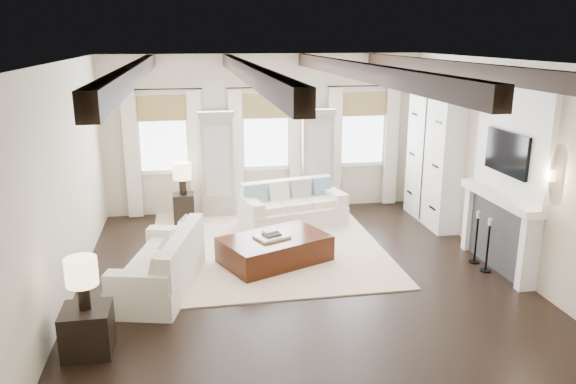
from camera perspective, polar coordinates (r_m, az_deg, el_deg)
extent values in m
plane|color=black|center=(8.46, 1.39, -9.12)|extent=(7.50, 7.50, 0.00)
cube|color=beige|center=(11.55, -2.29, 5.92)|extent=(6.50, 0.04, 3.20)
cube|color=beige|center=(4.52, 11.19, -10.08)|extent=(6.50, 0.04, 3.20)
cube|color=beige|center=(7.95, -22.14, 0.34)|extent=(0.04, 7.50, 3.20)
cube|color=beige|center=(9.13, 21.88, 2.22)|extent=(0.04, 7.50, 3.20)
cube|color=white|center=(7.69, 1.55, 13.09)|extent=(6.50, 7.50, 0.04)
cube|color=black|center=(7.57, -15.36, 11.60)|extent=(0.16, 7.40, 0.22)
cube|color=black|center=(7.58, -4.15, 12.11)|extent=(0.16, 7.40, 0.22)
cube|color=black|center=(7.88, 7.01, 12.17)|extent=(0.16, 7.40, 0.22)
cube|color=black|center=(8.42, 16.70, 11.86)|extent=(0.16, 7.40, 0.22)
cube|color=white|center=(11.41, -12.57, 5.71)|extent=(0.90, 0.03, 1.45)
cube|color=olive|center=(11.28, -12.74, 8.31)|extent=(0.94, 0.04, 0.50)
cube|color=silver|center=(11.43, -15.58, 3.58)|extent=(0.28, 0.08, 2.50)
cube|color=silver|center=(11.37, -9.35, 3.89)|extent=(0.28, 0.08, 2.50)
cylinder|color=black|center=(11.19, -12.86, 10.15)|extent=(1.60, 0.02, 0.02)
cube|color=white|center=(11.51, -2.27, 6.14)|extent=(0.90, 0.03, 1.45)
cube|color=olive|center=(11.37, -2.26, 8.73)|extent=(0.94, 0.04, 0.50)
cube|color=silver|center=(11.41, -5.27, 4.07)|extent=(0.28, 0.08, 2.50)
cube|color=silver|center=(11.58, 0.87, 4.30)|extent=(0.28, 0.08, 2.50)
cylinder|color=black|center=(11.29, -2.24, 10.57)|extent=(1.60, 0.02, 0.02)
cube|color=white|center=(11.96, 7.57, 6.38)|extent=(0.90, 0.03, 1.45)
cube|color=olive|center=(11.83, 7.74, 8.87)|extent=(0.94, 0.04, 0.50)
cube|color=silver|center=(11.76, 4.76, 4.42)|extent=(0.28, 0.08, 2.50)
cube|color=silver|center=(12.13, 10.45, 4.56)|extent=(0.28, 0.08, 2.50)
cylinder|color=black|center=(11.75, 7.89, 10.63)|extent=(1.60, 0.02, 0.02)
cube|color=#A39D8E|center=(11.35, -7.24, 2.56)|extent=(0.64, 0.38, 2.00)
cube|color=#B2B7BA|center=(11.13, -7.21, 3.08)|extent=(0.48, 0.02, 1.40)
cube|color=#A39D8E|center=(11.17, -7.42, 7.86)|extent=(0.70, 0.42, 0.12)
cube|color=#A39D8E|center=(11.63, 2.91, 2.98)|extent=(0.64, 0.38, 2.00)
cube|color=#B2B7BA|center=(11.41, 3.14, 3.49)|extent=(0.48, 0.02, 1.40)
cube|color=#A39D8E|center=(11.45, 2.98, 8.16)|extent=(0.70, 0.42, 0.12)
cube|color=#2A2A2D|center=(9.37, 20.77, -4.05)|extent=(0.18, 1.50, 1.10)
cube|color=black|center=(9.40, 20.52, -4.93)|extent=(0.10, 0.90, 0.70)
cube|color=white|center=(8.70, 23.26, -5.81)|extent=(0.26, 0.14, 1.10)
cube|color=white|center=(10.02, 18.22, -2.56)|extent=(0.26, 0.14, 1.10)
cube|color=white|center=(9.16, 20.75, -0.48)|extent=(0.32, 1.90, 0.12)
cube|color=white|center=(9.02, 21.93, 5.30)|extent=(0.10, 1.90, 1.80)
cube|color=black|center=(9.02, 21.39, 3.75)|extent=(0.07, 1.10, 0.64)
cylinder|color=#FFD899|center=(8.20, 25.19, 1.51)|extent=(0.10, 0.10, 0.14)
cube|color=silver|center=(11.13, 14.54, 3.24)|extent=(0.40, 1.70, 2.50)
cube|color=black|center=(11.05, 13.55, 3.21)|extent=(0.01, 0.02, 2.40)
cube|color=beige|center=(9.86, -2.31, -5.36)|extent=(3.91, 4.36, 0.02)
cube|color=white|center=(10.81, 0.56, -2.46)|extent=(2.10, 1.31, 0.37)
cube|color=white|center=(10.99, -0.15, 0.11)|extent=(1.85, 0.63, 0.46)
cube|color=white|center=(10.41, -3.72, -1.44)|extent=(0.43, 0.87, 0.24)
cube|color=white|center=(11.08, 4.60, -0.40)|extent=(0.43, 0.87, 0.24)
cube|color=white|center=(10.50, -2.01, -1.60)|extent=(0.64, 0.66, 0.13)
cube|color=white|center=(10.70, 0.67, -1.25)|extent=(0.64, 0.66, 0.13)
cube|color=white|center=(10.92, 3.25, -0.93)|extent=(0.64, 0.66, 0.13)
cube|color=slate|center=(10.59, -3.27, -0.35)|extent=(0.43, 0.29, 0.41)
cube|color=silver|center=(10.75, -0.95, -0.08)|extent=(0.43, 0.29, 0.41)
cube|color=beige|center=(10.93, 1.29, 0.18)|extent=(0.43, 0.29, 0.41)
cube|color=slate|center=(11.13, 3.46, 0.43)|extent=(0.43, 0.29, 0.41)
cube|color=white|center=(8.37, -12.89, -8.38)|extent=(1.37, 2.15, 0.38)
cube|color=white|center=(8.12, -10.72, -5.76)|extent=(0.67, 1.89, 0.47)
cube|color=white|center=(9.03, -11.43, -4.35)|extent=(0.89, 0.45, 0.25)
cube|color=white|center=(7.49, -14.97, -8.85)|extent=(0.89, 0.45, 0.25)
cube|color=white|center=(8.78, -12.26, -5.39)|extent=(0.68, 0.66, 0.13)
cube|color=white|center=(8.29, -13.32, -6.74)|extent=(0.68, 0.66, 0.13)
cube|color=white|center=(7.81, -14.51, -8.25)|extent=(0.68, 0.66, 0.13)
cube|color=slate|center=(8.79, -10.59, -3.87)|extent=(0.30, 0.44, 0.41)
cube|color=silver|center=(8.47, -11.19, -4.67)|extent=(0.30, 0.44, 0.41)
cube|color=beige|center=(8.15, -11.84, -5.53)|extent=(0.30, 0.44, 0.41)
cube|color=slate|center=(7.83, -12.54, -6.45)|extent=(0.30, 0.44, 0.41)
cube|color=silver|center=(7.52, -13.30, -7.45)|extent=(0.30, 0.44, 0.41)
cube|color=black|center=(9.08, -1.35, -5.86)|extent=(1.92, 1.60, 0.43)
cube|color=white|center=(8.96, -1.65, -4.55)|extent=(0.61, 0.55, 0.04)
cube|color=#262628|center=(8.94, -1.67, -4.33)|extent=(0.32, 0.29, 0.04)
cube|color=beige|center=(8.99, -1.83, -3.97)|extent=(0.27, 0.24, 0.03)
cube|color=black|center=(7.02, -19.69, -13.09)|extent=(0.55, 0.55, 0.55)
cylinder|color=black|center=(6.83, -20.02, -9.96)|extent=(0.14, 0.14, 0.30)
cylinder|color=#F9D89E|center=(6.71, -20.26, -7.58)|extent=(0.36, 0.36, 0.32)
cube|color=black|center=(11.09, -10.52, -1.67)|extent=(0.40, 0.40, 0.59)
cylinder|color=black|center=(10.97, -10.64, 0.55)|extent=(0.14, 0.14, 0.30)
cylinder|color=#F9D89E|center=(10.89, -10.72, 2.11)|extent=(0.36, 0.36, 0.32)
cylinder|color=black|center=(9.34, 19.41, -7.52)|extent=(0.17, 0.17, 0.02)
cylinder|color=black|center=(9.20, 19.62, -5.39)|extent=(0.03, 0.03, 0.76)
cylinder|color=beige|center=(9.07, 19.86, -2.88)|extent=(0.07, 0.07, 0.11)
cylinder|color=black|center=(9.62, 18.38, -6.73)|extent=(0.18, 0.18, 0.02)
cylinder|color=black|center=(9.49, 18.57, -4.65)|extent=(0.03, 0.03, 0.77)
cylinder|color=beige|center=(9.36, 18.79, -2.19)|extent=(0.07, 0.07, 0.11)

